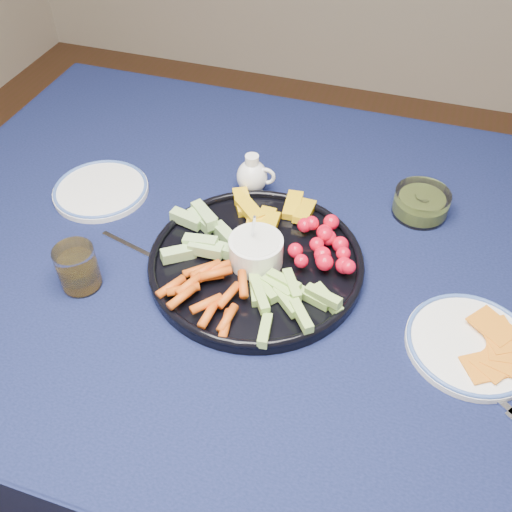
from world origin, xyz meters
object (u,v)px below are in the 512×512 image
(cheese_plate, at_px, (471,343))
(side_plate_extra, at_px, (101,190))
(juice_tumbler, at_px, (78,270))
(pickle_bowl, at_px, (421,204))
(creamer_pitcher, at_px, (253,176))
(dining_table, at_px, (322,292))
(crudite_platter, at_px, (254,259))

(cheese_plate, relative_size, side_plate_extra, 1.05)
(juice_tumbler, distance_m, side_plate_extra, 0.25)
(pickle_bowl, bearing_deg, creamer_pitcher, -173.84)
(juice_tumbler, relative_size, side_plate_extra, 0.42)
(dining_table, relative_size, creamer_pitcher, 19.13)
(dining_table, relative_size, pickle_bowl, 15.49)
(creamer_pitcher, relative_size, side_plate_extra, 0.45)
(juice_tumbler, bearing_deg, dining_table, 25.57)
(pickle_bowl, relative_size, juice_tumbler, 1.32)
(creamer_pitcher, bearing_deg, cheese_plate, -30.68)
(dining_table, height_order, pickle_bowl, pickle_bowl)
(dining_table, distance_m, creamer_pitcher, 0.27)
(pickle_bowl, xyz_separation_m, cheese_plate, (0.12, -0.30, -0.01))
(dining_table, distance_m, juice_tumbler, 0.45)
(juice_tumbler, bearing_deg, side_plate_extra, 111.51)
(dining_table, height_order, creamer_pitcher, creamer_pitcher)
(creamer_pitcher, distance_m, cheese_plate, 0.52)
(pickle_bowl, bearing_deg, crudite_platter, -137.25)
(dining_table, height_order, side_plate_extra, side_plate_extra)
(crudite_platter, distance_m, creamer_pitcher, 0.22)
(crudite_platter, relative_size, pickle_bowl, 3.56)
(cheese_plate, bearing_deg, creamer_pitcher, 149.32)
(crudite_platter, height_order, juice_tumbler, crudite_platter)
(creamer_pitcher, bearing_deg, pickle_bowl, 6.16)
(cheese_plate, relative_size, juice_tumbler, 2.48)
(creamer_pitcher, relative_size, juice_tumbler, 1.06)
(crudite_platter, relative_size, side_plate_extra, 1.98)
(creamer_pitcher, xyz_separation_m, juice_tumbler, (-0.20, -0.34, -0.00))
(cheese_plate, bearing_deg, pickle_bowl, 110.80)
(crudite_platter, height_order, pickle_bowl, crudite_platter)
(cheese_plate, xyz_separation_m, side_plate_extra, (-0.74, 0.16, -0.00))
(dining_table, bearing_deg, cheese_plate, -24.23)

